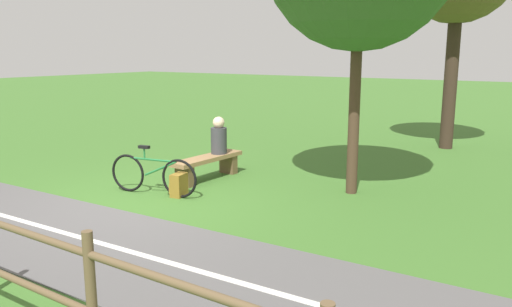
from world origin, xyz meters
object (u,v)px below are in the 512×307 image
Objects in this scene: person_seated at (219,137)px; bicycle at (153,174)px; backpack at (179,185)px; bench at (208,163)px.

bicycle is (1.70, -0.13, -0.42)m from person_seated.
person_seated reaches higher than backpack.
bicycle is (1.35, -0.11, 0.04)m from bench.
person_seated is 1.85× the size of backpack.
backpack is (1.53, 0.30, -0.58)m from person_seated.
person_seated is at bearing -168.77° from backpack.
bicycle is 0.49m from backpack.
bench is at bearing 74.63° from bicycle.
bench is 4.31× the size of backpack.
bench is at bearing -0.00° from person_seated.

